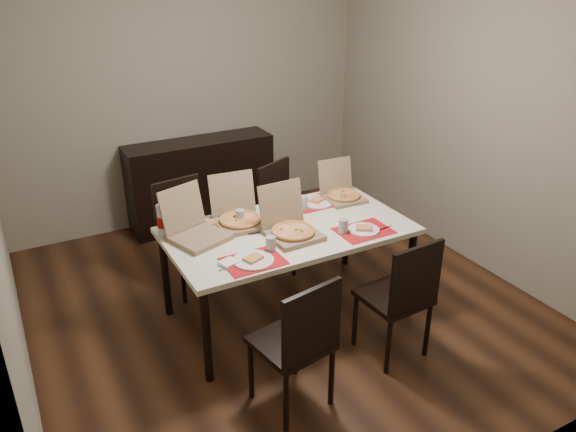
# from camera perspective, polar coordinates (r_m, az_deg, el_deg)

# --- Properties ---
(ground) EXTENTS (3.80, 4.00, 0.02)m
(ground) POSITION_cam_1_polar(r_m,az_deg,el_deg) (4.68, -0.72, -8.90)
(ground) COLOR #452615
(ground) RESTS_ON ground
(room_walls) EXTENTS (3.84, 4.02, 2.62)m
(room_walls) POSITION_cam_1_polar(r_m,az_deg,el_deg) (4.36, -3.58, 13.51)
(room_walls) COLOR gray
(room_walls) RESTS_ON ground
(sideboard) EXTENTS (1.50, 0.40, 0.90)m
(sideboard) POSITION_cam_1_polar(r_m,az_deg,el_deg) (5.93, -8.82, 3.42)
(sideboard) COLOR black
(sideboard) RESTS_ON ground
(dining_table) EXTENTS (1.80, 1.00, 0.75)m
(dining_table) POSITION_cam_1_polar(r_m,az_deg,el_deg) (4.21, 0.00, -2.06)
(dining_table) COLOR beige
(dining_table) RESTS_ON ground
(chair_near_left) EXTENTS (0.49, 0.49, 0.93)m
(chair_near_left) POSITION_cam_1_polar(r_m,az_deg,el_deg) (3.43, 1.09, -12.52)
(chair_near_left) COLOR black
(chair_near_left) RESTS_ON ground
(chair_near_right) EXTENTS (0.44, 0.44, 0.93)m
(chair_near_right) POSITION_cam_1_polar(r_m,az_deg,el_deg) (3.91, 11.44, -7.79)
(chair_near_right) COLOR black
(chair_near_right) RESTS_ON ground
(chair_far_left) EXTENTS (0.48, 0.48, 0.93)m
(chair_far_left) POSITION_cam_1_polar(r_m,az_deg,el_deg) (4.77, -10.36, -1.39)
(chair_far_left) COLOR black
(chair_far_left) RESTS_ON ground
(chair_far_right) EXTENTS (0.55, 0.55, 0.93)m
(chair_far_right) POSITION_cam_1_polar(r_m,az_deg,el_deg) (5.08, -0.42, 0.71)
(chair_far_right) COLOR black
(chair_far_right) RESTS_ON ground
(setting_near_left) EXTENTS (0.45, 0.30, 0.11)m
(setting_near_left) POSITION_cam_1_polar(r_m,az_deg,el_deg) (3.76, -3.38, -4.14)
(setting_near_left) COLOR red
(setting_near_left) RESTS_ON dining_table
(setting_near_right) EXTENTS (0.44, 0.30, 0.11)m
(setting_near_right) POSITION_cam_1_polar(r_m,az_deg,el_deg) (4.15, 7.12, -1.29)
(setting_near_right) COLOR red
(setting_near_right) RESTS_ON dining_table
(setting_far_left) EXTENTS (0.45, 0.30, 0.11)m
(setting_far_left) POSITION_cam_1_polar(r_m,az_deg,el_deg) (4.25, -7.08, -0.65)
(setting_far_left) COLOR red
(setting_far_left) RESTS_ON dining_table
(setting_far_right) EXTENTS (0.48, 0.30, 0.11)m
(setting_far_right) POSITION_cam_1_polar(r_m,az_deg,el_deg) (4.58, 2.59, 1.44)
(setting_far_right) COLOR red
(setting_far_right) RESTS_ON dining_table
(napkin_loose) EXTENTS (0.16, 0.16, 0.02)m
(napkin_loose) POSITION_cam_1_polar(r_m,az_deg,el_deg) (4.12, 1.18, -1.53)
(napkin_loose) COLOR white
(napkin_loose) RESTS_ON dining_table
(pizza_box_center) EXTENTS (0.37, 0.41, 0.36)m
(pizza_box_center) POSITION_cam_1_polar(r_m,az_deg,el_deg) (4.05, 0.30, -1.26)
(pizza_box_center) COLOR #7F6549
(pizza_box_center) RESTS_ON dining_table
(pizza_box_right) EXTENTS (0.33, 0.36, 0.31)m
(pizza_box_right) POSITION_cam_1_polar(r_m,az_deg,el_deg) (4.69, 5.49, 2.35)
(pizza_box_right) COLOR #7F6549
(pizza_box_right) RESTS_ON dining_table
(pizza_box_left) EXTENTS (0.46, 0.49, 0.36)m
(pizza_box_left) POSITION_cam_1_polar(r_m,az_deg,el_deg) (4.06, -9.43, -1.46)
(pizza_box_left) COLOR #7F6549
(pizza_box_left) RESTS_ON dining_table
(pizza_box_extra) EXTENTS (0.39, 0.42, 0.36)m
(pizza_box_extra) POSITION_cam_1_polar(r_m,az_deg,el_deg) (4.24, -5.03, -0.09)
(pizza_box_extra) COLOR #7F6549
(pizza_box_extra) RESTS_ON dining_table
(faina_plate) EXTENTS (0.26, 0.26, 0.03)m
(faina_plate) POSITION_cam_1_polar(r_m,az_deg,el_deg) (4.20, -4.07, -0.99)
(faina_plate) COLOR black
(faina_plate) RESTS_ON dining_table
(dip_bowl) EXTENTS (0.12, 0.12, 0.02)m
(dip_bowl) POSITION_cam_1_polar(r_m,az_deg,el_deg) (4.36, 0.17, 0.12)
(dip_bowl) COLOR white
(dip_bowl) RESTS_ON dining_table
(soda_bottle) EXTENTS (0.10, 0.10, 0.29)m
(soda_bottle) POSITION_cam_1_polar(r_m,az_deg,el_deg) (4.12, -12.52, -0.43)
(soda_bottle) COLOR silver
(soda_bottle) RESTS_ON dining_table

